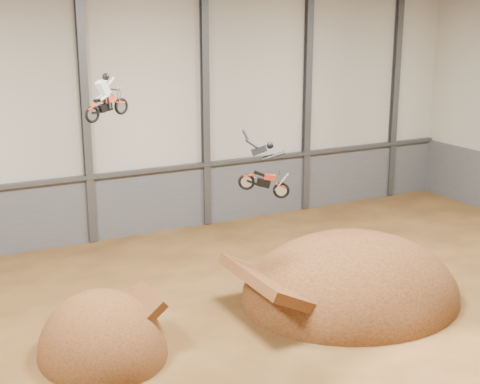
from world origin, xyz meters
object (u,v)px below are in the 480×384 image
Objects in this scene: takeoff_ramp at (103,354)px; fmx_rider_b at (262,165)px; fmx_rider_a at (107,94)px; landing_ramp at (350,298)px.

fmx_rider_b is (6.61, 0.27, 6.18)m from takeoff_ramp.
fmx_rider_a is 6.33m from fmx_rider_b.
takeoff_ramp is at bearing -145.31° from fmx_rider_a.
takeoff_ramp is 10.75m from landing_ramp.
fmx_rider_a reaches higher than takeoff_ramp.
landing_ramp is (10.75, -0.16, 0.00)m from takeoff_ramp.
fmx_rider_b is at bearing 2.34° from takeoff_ramp.
fmx_rider_a reaches higher than fmx_rider_b.
landing_ramp is at bearing -0.85° from takeoff_ramp.
landing_ramp is at bearing 24.18° from fmx_rider_b.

